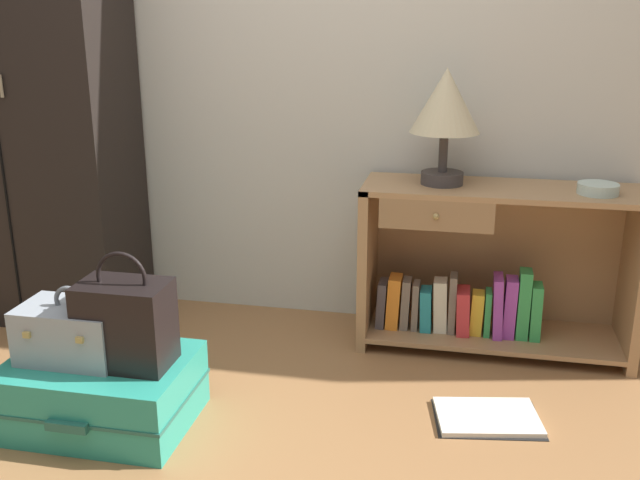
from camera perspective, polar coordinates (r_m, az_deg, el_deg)
name	(u,v)px	position (r m, az deg, el deg)	size (l,w,h in m)	color
back_wall	(312,25)	(3.21, -0.61, 16.63)	(6.40, 0.10, 2.60)	beige
wardrobe	(24,81)	(3.43, -22.35, 11.59)	(0.85, 0.47, 2.14)	black
bookshelf	(488,271)	(3.07, 13.12, -2.42)	(1.10, 0.39, 0.69)	#A37A51
table_lamp	(446,106)	(2.91, 9.92, 10.37)	(0.28, 0.28, 0.46)	#3D3838
bowl	(598,189)	(2.95, 21.15, 3.81)	(0.15, 0.15, 0.04)	silver
suitcase_large	(102,391)	(2.62, -16.86, -11.36)	(0.61, 0.46, 0.24)	teal
train_case	(72,332)	(2.56, -19.00, -6.88)	(0.34, 0.23, 0.26)	#8E99A3
handbag	(125,323)	(2.45, -15.15, -6.35)	(0.29, 0.19, 0.39)	black
open_book_on_floor	(487,418)	(2.64, 13.11, -13.53)	(0.40, 0.31, 0.02)	white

